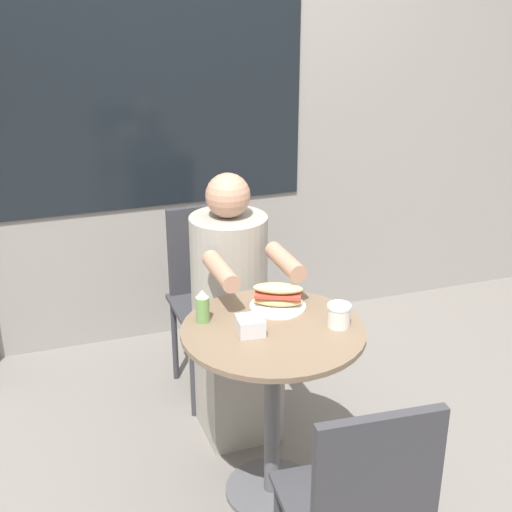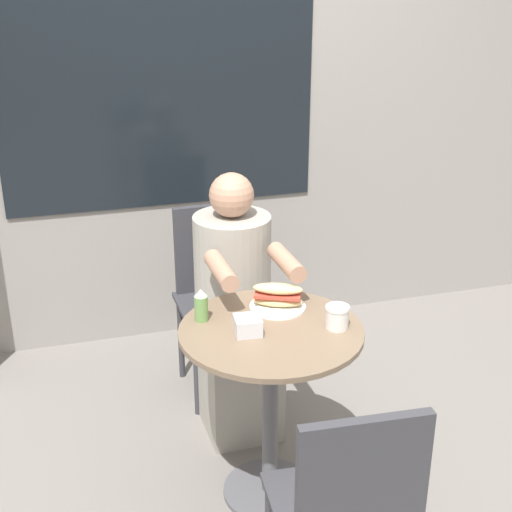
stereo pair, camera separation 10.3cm
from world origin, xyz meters
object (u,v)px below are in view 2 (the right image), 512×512
Objects in this scene: seated_diner at (236,321)px; sandwich_on_plate at (278,298)px; empty_chair_across at (350,508)px; drink_cup at (337,317)px; condiment_bottle at (201,305)px; diner_chair at (216,282)px; cafe_table at (271,377)px.

seated_diner reaches higher than sandwich_on_plate.
empty_chair_across is at bearing -94.21° from sandwich_on_plate.
sandwich_on_plate is at bearing 99.43° from seated_diner.
drink_cup is 0.69× the size of condiment_bottle.
condiment_bottle is (-0.29, -0.02, 0.02)m from sandwich_on_plate.
diner_chair is 0.35m from seated_diner.
condiment_bottle reaches higher than drink_cup.
drink_cup is at bearing 102.32° from diner_chair.
cafe_table is 3.43× the size of sandwich_on_plate.
condiment_bottle is at bearing 71.42° from diner_chair.
cafe_table is at bearing -30.82° from condiment_bottle.
seated_diner is 9.27× the size of condiment_bottle.
empty_chair_across is 0.88m from sandwich_on_plate.
empty_chair_across reaches higher than cafe_table.
sandwich_on_plate is (0.07, -0.35, 0.26)m from seated_diner.
seated_diner is 5.42× the size of sandwich_on_plate.
diner_chair is 4.18× the size of sandwich_on_plate.
seated_diner is at bearing 100.95° from sandwich_on_plate.
empty_chair_across is at bearing -74.56° from condiment_bottle.
cafe_table is at bearing 94.77° from empty_chair_across.
empty_chair_across is at bearing 88.75° from seated_diner.
diner_chair and empty_chair_across have the same top height.
condiment_bottle is at bearing 109.41° from empty_chair_across.
seated_diner reaches higher than condiment_bottle.
condiment_bottle is at bearing 57.37° from seated_diner.
diner_chair is at bearing 72.94° from condiment_bottle.
sandwich_on_plate is at bearing 94.31° from diner_chair.
diner_chair is (0.00, 0.85, 0.00)m from cafe_table.
diner_chair is 0.77× the size of seated_diner.
cafe_table is 0.82× the size of diner_chair.
sandwich_on_plate is (0.07, 0.15, 0.24)m from cafe_table.
cafe_table is 0.33m from drink_cup.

